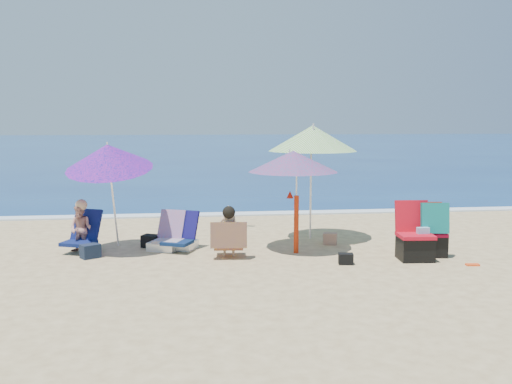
{
  "coord_description": "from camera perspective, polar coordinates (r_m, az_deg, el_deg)",
  "views": [
    {
      "loc": [
        -1.53,
        -9.15,
        2.39
      ],
      "look_at": [
        -0.3,
        1.0,
        1.1
      ],
      "focal_mm": 40.03,
      "sensor_mm": 36.0,
      "label": 1
    }
  ],
  "objects": [
    {
      "name": "ground",
      "position": [
        9.58,
        2.52,
        -7.26
      ],
      "size": [
        120.0,
        120.0,
        0.0
      ],
      "color": "#D8BC84",
      "rests_on": "ground"
    },
    {
      "name": "bag_black_a",
      "position": [
        11.01,
        -10.45,
        -4.84
      ],
      "size": [
        0.39,
        0.35,
        0.23
      ],
      "color": "black",
      "rests_on": "ground"
    },
    {
      "name": "person_left",
      "position": [
        10.85,
        -17.06,
        -3.48
      ],
      "size": [
        0.74,
        0.82,
        0.97
      ],
      "color": "tan",
      "rests_on": "ground"
    },
    {
      "name": "chair_rainbow",
      "position": [
        10.76,
        -8.89,
        -4.71
      ],
      "size": [
        0.75,
        0.79,
        0.71
      ],
      "color": "#DE744E",
      "rests_on": "ground"
    },
    {
      "name": "umbrella_striped",
      "position": [
        11.29,
        5.69,
        5.36
      ],
      "size": [
        2.2,
        2.2,
        2.33
      ],
      "color": "white",
      "rests_on": "ground"
    },
    {
      "name": "bag_tan",
      "position": [
        11.17,
        7.41,
        -4.64
      ],
      "size": [
        0.3,
        0.26,
        0.22
      ],
      "color": "tan",
      "rests_on": "ground"
    },
    {
      "name": "person_center",
      "position": [
        9.97,
        -2.75,
        -4.06
      ],
      "size": [
        0.64,
        0.59,
        0.92
      ],
      "color": "tan",
      "rests_on": "ground"
    },
    {
      "name": "bag_navy_a",
      "position": [
        10.41,
        -16.22,
        -5.69
      ],
      "size": [
        0.39,
        0.36,
        0.24
      ],
      "color": "#162031",
      "rests_on": "ground"
    },
    {
      "name": "camp_chair_left",
      "position": [
        10.22,
        15.57,
        -4.87
      ],
      "size": [
        0.62,
        0.64,
        1.0
      ],
      "color": "red",
      "rests_on": "ground"
    },
    {
      "name": "umbrella_blue",
      "position": [
        10.53,
        -14.53,
        3.45
      ],
      "size": [
        1.81,
        1.86,
        2.13
      ],
      "color": "white",
      "rests_on": "ground"
    },
    {
      "name": "furled_umbrella",
      "position": [
        10.27,
        3.92,
        -2.67
      ],
      "size": [
        0.28,
        0.28,
        1.15
      ],
      "color": "red",
      "rests_on": "ground"
    },
    {
      "name": "umbrella_turquoise",
      "position": [
        10.38,
        3.72,
        3.07
      ],
      "size": [
        2.09,
        2.09,
        1.87
      ],
      "color": "white",
      "rests_on": "ground"
    },
    {
      "name": "orange_item",
      "position": [
        10.16,
        20.82,
        -6.81
      ],
      "size": [
        0.23,
        0.13,
        0.03
      ],
      "color": "#FF4E1A",
      "rests_on": "ground"
    },
    {
      "name": "bag_black_b",
      "position": [
        9.69,
        8.96,
        -6.61
      ],
      "size": [
        0.26,
        0.2,
        0.18
      ],
      "color": "black",
      "rests_on": "ground"
    },
    {
      "name": "chair_navy",
      "position": [
        10.73,
        -7.45,
        -4.72
      ],
      "size": [
        0.74,
        0.88,
        0.7
      ],
      "color": "#0C1F45",
      "rests_on": "ground"
    },
    {
      "name": "foam",
      "position": [
        14.53,
        -0.78,
        -2.19
      ],
      "size": [
        120.0,
        0.5,
        0.04
      ],
      "color": "white",
      "rests_on": "ground"
    },
    {
      "name": "camp_chair_right",
      "position": [
        10.57,
        17.01,
        -4.24
      ],
      "size": [
        0.67,
        0.68,
        0.98
      ],
      "color": "#AD0C2B",
      "rests_on": "ground"
    },
    {
      "name": "sea",
      "position": [
        54.23,
        -5.32,
        4.59
      ],
      "size": [
        120.0,
        80.0,
        0.12
      ],
      "color": "navy",
      "rests_on": "ground"
    }
  ]
}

